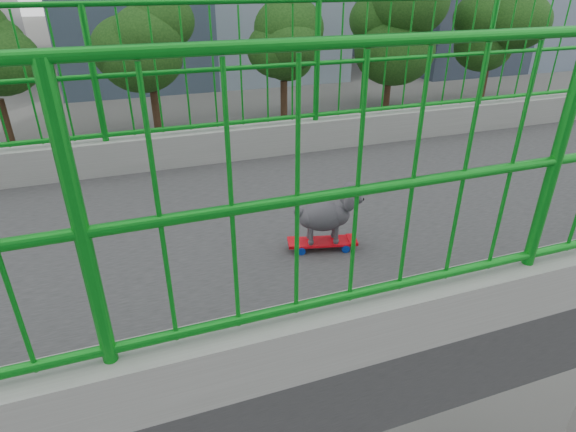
# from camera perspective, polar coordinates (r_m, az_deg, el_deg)

# --- Properties ---
(road) EXTENTS (18.00, 90.00, 0.02)m
(road) POSITION_cam_1_polar(r_m,az_deg,el_deg) (18.18, -23.95, -3.48)
(road) COLOR black
(road) RESTS_ON ground
(street_trees) EXTENTS (5.30, 60.40, 7.26)m
(street_trees) POSITION_cam_1_polar(r_m,az_deg,el_deg) (29.18, -22.67, 17.72)
(street_trees) COLOR black
(street_trees) RESTS_ON ground
(skateboard) EXTENTS (0.24, 0.47, 0.06)m
(skateboard) POSITION_cam_1_polar(r_m,az_deg,el_deg) (3.06, 4.20, -3.27)
(skateboard) COLOR red
(skateboard) RESTS_ON footbridge
(poodle) EXTENTS (0.25, 0.43, 0.37)m
(poodle) POSITION_cam_1_polar(r_m,az_deg,el_deg) (2.96, 4.79, 0.31)
(poodle) COLOR #2B292D
(poodle) RESTS_ON skateboard
(car_0) EXTENTS (1.85, 4.60, 1.57)m
(car_0) POSITION_cam_1_polar(r_m,az_deg,el_deg) (11.98, -5.62, -13.57)
(car_0) COLOR white
(car_0) RESTS_ON ground
(car_1) EXTENTS (1.48, 4.25, 1.40)m
(car_1) POSITION_cam_1_polar(r_m,az_deg,el_deg) (20.83, 29.12, 1.39)
(car_1) COLOR black
(car_1) RESTS_ON ground
(car_2) EXTENTS (2.16, 4.68, 1.30)m
(car_2) POSITION_cam_1_polar(r_m,az_deg,el_deg) (17.51, -6.82, 0.10)
(car_2) COLOR #A3A3A9
(car_2) RESTS_ON ground
(car_3) EXTENTS (1.88, 4.63, 1.34)m
(car_3) POSITION_cam_1_polar(r_m,az_deg,el_deg) (20.11, -19.63, 2.42)
(car_3) COLOR black
(car_3) RESTS_ON ground
(car_5) EXTENTS (1.65, 4.72, 1.56)m
(car_5) POSITION_cam_1_polar(r_m,az_deg,el_deg) (16.59, 28.95, -4.60)
(car_5) COLOR white
(car_5) RESTS_ON ground
(car_6) EXTENTS (2.63, 5.69, 1.58)m
(car_6) POSITION_cam_1_polar(r_m,az_deg,el_deg) (17.68, 18.69, -0.46)
(car_6) COLOR #B90708
(car_6) RESTS_ON ground
(car_7) EXTENTS (2.00, 4.93, 1.43)m
(car_7) POSITION_cam_1_polar(r_m,az_deg,el_deg) (17.25, -22.20, -2.09)
(car_7) COLOR #B90708
(car_7) RESTS_ON ground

